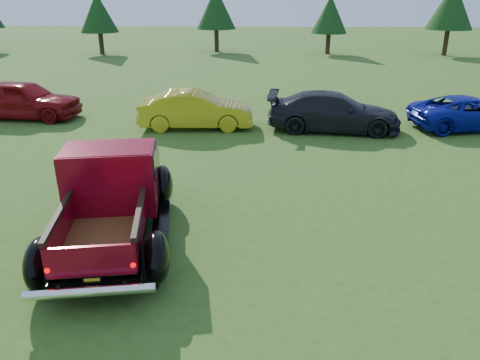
{
  "coord_description": "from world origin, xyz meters",
  "views": [
    {
      "loc": [
        0.97,
        -8.85,
        4.75
      ],
      "look_at": [
        0.51,
        0.2,
        1.06
      ],
      "focal_mm": 35.0,
      "sensor_mm": 36.0,
      "label": 1
    }
  ],
  "objects": [
    {
      "name": "tree_west",
      "position": [
        -12.0,
        29.0,
        3.11
      ],
      "size": [
        2.94,
        2.94,
        4.6
      ],
      "color": "#332114",
      "rests_on": "ground"
    },
    {
      "name": "show_car_blue",
      "position": [
        8.51,
        8.3,
        0.59
      ],
      "size": [
        4.56,
        2.7,
        1.19
      ],
      "primitive_type": "imported",
      "rotation": [
        0.0,
        0.0,
        1.75
      ],
      "color": "#0D1690",
      "rests_on": "ground"
    },
    {
      "name": "show_car_grey",
      "position": [
        3.5,
        7.81,
        0.68
      ],
      "size": [
        4.87,
        2.34,
        1.37
      ],
      "primitive_type": "imported",
      "rotation": [
        0.0,
        0.0,
        1.48
      ],
      "color": "black",
      "rests_on": "ground"
    },
    {
      "name": "tree_east",
      "position": [
        15.0,
        29.5,
        3.66
      ],
      "size": [
        3.46,
        3.46,
        5.4
      ],
      "color": "#332114",
      "rests_on": "ground"
    },
    {
      "name": "pickup_truck",
      "position": [
        -2.08,
        -0.21,
        0.89
      ],
      "size": [
        3.06,
        5.29,
        1.87
      ],
      "rotation": [
        0.0,
        0.0,
        0.17
      ],
      "color": "black",
      "rests_on": "ground"
    },
    {
      "name": "tree_mid_right",
      "position": [
        6.0,
        30.0,
        2.97
      ],
      "size": [
        2.82,
        2.82,
        4.4
      ],
      "color": "#332114",
      "rests_on": "ground"
    },
    {
      "name": "show_car_red",
      "position": [
        -8.5,
        8.95,
        0.75
      ],
      "size": [
        4.51,
        2.06,
        1.5
      ],
      "primitive_type": "imported",
      "rotation": [
        0.0,
        0.0,
        1.5
      ],
      "color": "maroon",
      "rests_on": "ground"
    },
    {
      "name": "ground",
      "position": [
        0.0,
        0.0,
        0.0
      ],
      "size": [
        120.0,
        120.0,
        0.0
      ],
      "primitive_type": "plane",
      "color": "#2F5718",
      "rests_on": "ground"
    },
    {
      "name": "tree_mid_left",
      "position": [
        -3.0,
        31.0,
        3.38
      ],
      "size": [
        3.2,
        3.2,
        5.0
      ],
      "color": "#332114",
      "rests_on": "ground"
    },
    {
      "name": "show_car_yellow",
      "position": [
        -1.5,
        7.86,
        0.68
      ],
      "size": [
        4.22,
        1.71,
        1.36
      ],
      "primitive_type": "imported",
      "rotation": [
        0.0,
        0.0,
        1.64
      ],
      "color": "#B4A418",
      "rests_on": "ground"
    }
  ]
}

